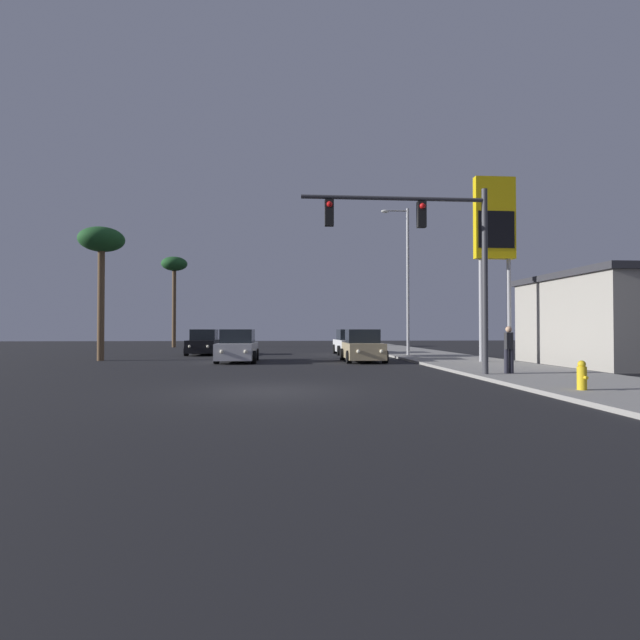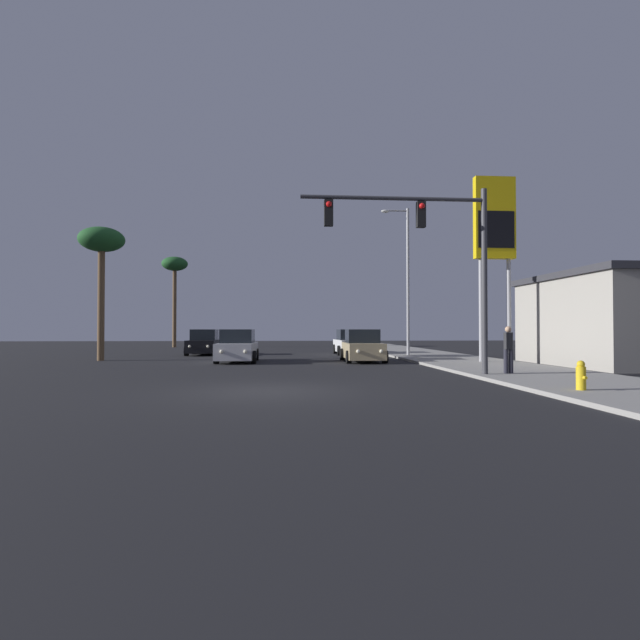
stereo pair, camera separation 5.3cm
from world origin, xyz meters
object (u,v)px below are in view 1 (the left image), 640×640
car_silver (238,347)px  palm_tree_far (174,269)px  street_lamp (406,273)px  car_white (350,343)px  pedestrian_on_sidewalk (509,347)px  gas_station_sign (495,228)px  palm_tree_near (101,245)px  car_black (204,343)px  traffic_light_mast (434,243)px  fire_hydrant (582,376)px  car_tan (363,347)px

car_silver → palm_tree_far: bearing=-68.6°
street_lamp → car_silver: bearing=-157.4°
car_white → pedestrian_on_sidewalk: pedestrian_on_sidewalk is taller
car_white → pedestrian_on_sidewalk: bearing=100.4°
car_white → street_lamp: (2.99, -3.22, 4.36)m
gas_station_sign → palm_tree_near: (-20.06, 4.14, -0.41)m
car_black → car_white: same height
traffic_light_mast → street_lamp: 13.29m
gas_station_sign → fire_hydrant: 13.05m
car_tan → street_lamp: 7.02m
car_black → car_tan: same height
car_tan → palm_tree_far: (-14.25, 21.94, 6.63)m
gas_station_sign → palm_tree_far: (-20.41, 24.14, 0.77)m
car_tan → fire_hydrant: 13.85m
car_tan → traffic_light_mast: size_ratio=0.66×
car_black → street_lamp: (12.70, -3.42, 4.36)m
car_white → palm_tree_near: palm_tree_near is taller
palm_tree_far → pedestrian_on_sidewalk: bearing=-59.2°
car_silver → palm_tree_near: size_ratio=0.60×
traffic_light_mast → car_silver: bearing=130.0°
car_silver → palm_tree_near: palm_tree_near is taller
car_white → traffic_light_mast: (0.66, -16.30, 3.92)m
traffic_light_mast → car_black: bearing=122.2°
car_silver → car_white: (6.87, 7.33, 0.00)m
traffic_light_mast → palm_tree_near: bearing=144.4°
car_tan → pedestrian_on_sidewalk: 9.33m
car_tan → palm_tree_near: size_ratio=0.60×
car_white → palm_tree_far: (-14.66, 14.40, 6.63)m
fire_hydrant → street_lamp: bearing=90.3°
fire_hydrant → palm_tree_near: size_ratio=0.11×
car_tan → pedestrian_on_sidewalk: bearing=116.2°
palm_tree_far → street_lamp: bearing=-45.0°
car_tan → palm_tree_far: 26.99m
traffic_light_mast → car_white: bearing=92.3°
car_tan → palm_tree_near: bearing=-6.3°
palm_tree_far → car_tan: bearing=-57.0°
traffic_light_mast → pedestrian_on_sidewalk: (2.79, 0.26, -3.65)m
car_white → street_lamp: street_lamp is taller
car_white → street_lamp: 6.18m
street_lamp → fire_hydrant: 18.32m
car_silver → car_tan: same height
fire_hydrant → pedestrian_on_sidewalk: bearing=85.7°
street_lamp → palm_tree_near: size_ratio=1.25×
gas_station_sign → palm_tree_near: bearing=168.3°
car_tan → pedestrian_on_sidewalk: size_ratio=2.60×
car_black → fire_hydrant: bearing=120.9°
car_white → gas_station_sign: (5.75, -9.74, 5.86)m
street_lamp → pedestrian_on_sidewalk: (0.47, -12.82, -4.08)m
car_tan → traffic_light_mast: 9.65m
car_white → pedestrian_on_sidewalk: 16.41m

